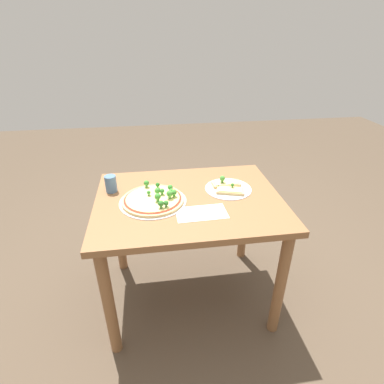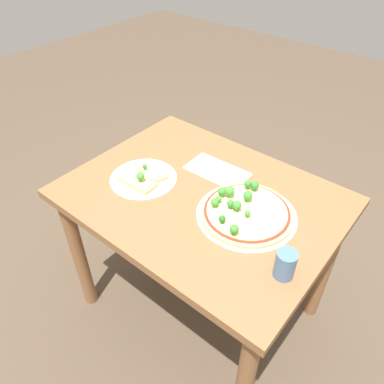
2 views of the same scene
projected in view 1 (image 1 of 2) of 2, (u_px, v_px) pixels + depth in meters
ground_plane at (189, 293)px, 2.01m from camera, size 8.00×8.00×0.00m
dining_table at (189, 216)px, 1.71m from camera, size 1.02×0.78×0.74m
pizza_tray_whole at (154, 199)px, 1.61m from camera, size 0.36×0.36×0.07m
pizza_tray_slice at (228, 187)px, 1.74m from camera, size 0.27×0.27×0.07m
drinking_cup at (111, 184)px, 1.70m from camera, size 0.06×0.06×0.10m
paper_menu at (201, 213)px, 1.52m from camera, size 0.26×0.15×0.00m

